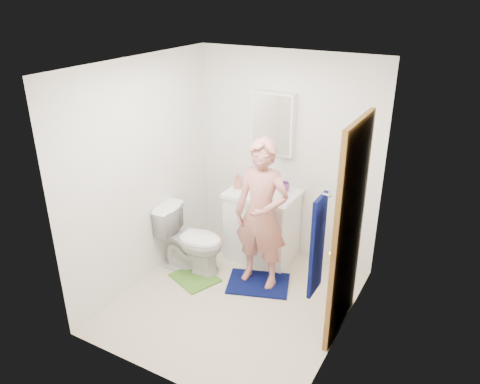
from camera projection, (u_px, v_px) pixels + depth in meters
name	position (u px, v px, depth m)	size (l,w,h in m)	color
floor	(235.00, 301.00, 4.88)	(2.20, 2.40, 0.02)	beige
ceiling	(234.00, 64.00, 3.89)	(2.20, 2.40, 0.02)	white
wall_back	(287.00, 157.00, 5.35)	(2.20, 0.02, 2.40)	silver
wall_front	(153.00, 256.00, 3.42)	(2.20, 0.02, 2.40)	silver
wall_left	(142.00, 174.00, 4.88)	(0.02, 2.40, 2.40)	silver
wall_right	(350.00, 223.00, 3.89)	(0.02, 2.40, 2.40)	silver
vanity_cabinet	(262.00, 227.00, 5.51)	(0.75, 0.55, 0.80)	white
countertop	(263.00, 194.00, 5.33)	(0.79, 0.59, 0.05)	white
sink_basin	(263.00, 193.00, 5.33)	(0.40, 0.40, 0.03)	white
faucet	(270.00, 182.00, 5.44)	(0.03, 0.03, 0.12)	silver
medicine_cabinet	(273.00, 123.00, 5.20)	(0.50, 0.12, 0.70)	white
mirror_panel	(271.00, 124.00, 5.15)	(0.46, 0.01, 0.66)	white
door	(348.00, 232.00, 4.10)	(0.05, 0.80, 2.05)	olive
door_knob	(331.00, 255.00, 3.90)	(0.07, 0.07, 0.07)	gold
towel	(317.00, 246.00, 3.45)	(0.03, 0.24, 0.80)	#070E45
towel_hook	(327.00, 195.00, 3.26)	(0.02, 0.02, 0.06)	silver
toilet	(192.00, 240.00, 5.26)	(0.43, 0.75, 0.76)	white
bath_mat	(258.00, 283.00, 5.13)	(0.66, 0.47, 0.02)	#070E45
green_rug	(195.00, 278.00, 5.23)	(0.48, 0.41, 0.02)	#4E852C
soap_dispenser	(238.00, 180.00, 5.39)	(0.09, 0.09, 0.19)	#C26A5A
toothbrush_cup	(284.00, 187.00, 5.32)	(0.13, 0.13, 0.11)	#864395
man	(261.00, 215.00, 4.83)	(0.59, 0.39, 1.63)	#B97268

